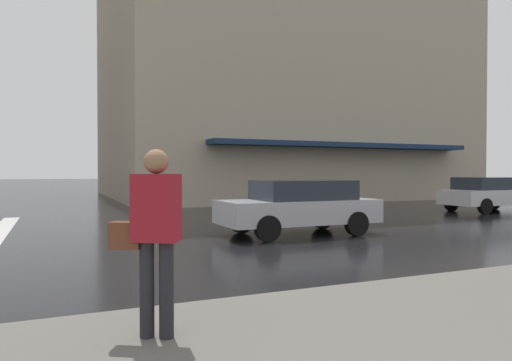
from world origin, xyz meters
TOP-DOWN VIEW (x-y plane):
  - haussmann_block_corner at (21.53, -17.05)m, footprint 19.28×21.26m
  - car_silver at (2.50, -8.99)m, footprint 1.85×4.10m
  - car_white at (5.50, -19.52)m, footprint 1.85×4.10m
  - pedestrian_in_red_jacket at (-3.98, -3.92)m, footprint 0.49×0.64m

SIDE VIEW (x-z plane):
  - car_silver at x=2.50m, z-range 0.05..1.46m
  - car_white at x=5.50m, z-range 0.05..1.46m
  - pedestrian_in_red_jacket at x=-3.98m, z-range 0.29..1.97m
  - haussmann_block_corner at x=21.53m, z-range -0.27..25.09m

